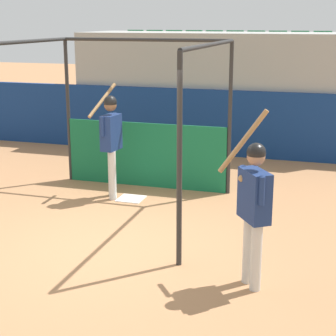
{
  "coord_description": "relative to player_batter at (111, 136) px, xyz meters",
  "views": [
    {
      "loc": [
        3.02,
        -6.75,
        3.08
      ],
      "look_at": [
        0.71,
        0.74,
        1.0
      ],
      "focal_mm": 60.0,
      "sensor_mm": 36.0,
      "label": 1
    }
  ],
  "objects": [
    {
      "name": "player_waiting",
      "position": [
        2.91,
        -2.71,
        -0.05
      ],
      "size": [
        0.72,
        0.67,
        2.08
      ],
      "rotation": [
        0.0,
        0.0,
        2.18
      ],
      "color": "silver",
      "rests_on": "ground"
    },
    {
      "name": "bleacher_section",
      "position": [
        0.75,
        4.97,
        0.29
      ],
      "size": [
        6.5,
        2.4,
        2.8
      ],
      "color": "#9E9E99",
      "rests_on": "ground"
    },
    {
      "name": "player_batter",
      "position": [
        0.0,
        0.0,
        0.0
      ],
      "size": [
        0.54,
        0.91,
        1.97
      ],
      "rotation": [
        0.0,
        0.0,
        1.46
      ],
      "color": "silver",
      "rests_on": "ground"
    },
    {
      "name": "batting_cage",
      "position": [
        0.35,
        0.21,
        0.09
      ],
      "size": [
        3.23,
        3.3,
        2.76
      ],
      "color": "#282828",
      "rests_on": "ground"
    },
    {
      "name": "home_plate",
      "position": [
        0.36,
        -0.01,
        -1.1
      ],
      "size": [
        0.44,
        0.44,
        0.02
      ],
      "color": "white",
      "rests_on": "ground"
    },
    {
      "name": "outfield_wall",
      "position": [
        0.75,
        3.71,
        -0.35
      ],
      "size": [
        24.0,
        0.12,
        1.52
      ],
      "color": "navy",
      "rests_on": "ground"
    },
    {
      "name": "ground_plane",
      "position": [
        0.75,
        -2.1,
        -1.11
      ],
      "size": [
        60.0,
        60.0,
        0.0
      ],
      "primitive_type": "plane",
      "color": "#A8754C"
    }
  ]
}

